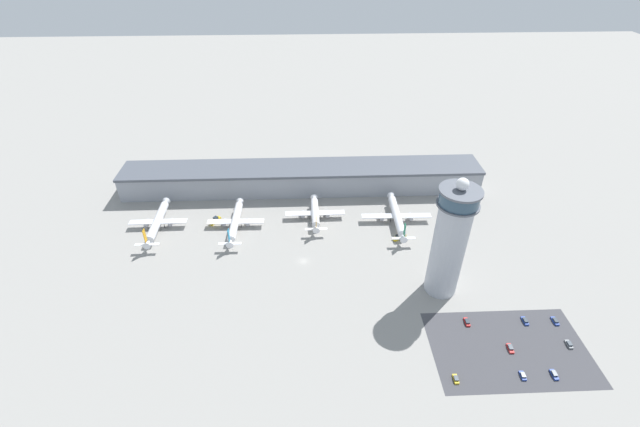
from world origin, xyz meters
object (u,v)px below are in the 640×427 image
service_truck_catering (399,237)px  car_green_van (554,374)px  car_blue_compact (569,344)px  car_silver_sedan (456,379)px  control_tower (450,241)px  car_maroon_suv (510,348)px  airplane_gate_delta (397,216)px  car_grey_coupe (525,321)px  car_red_hatchback (523,376)px  airplane_gate_alpha (157,222)px  airplane_gate_bravo (235,222)px  service_truck_fuel (215,220)px  car_yellow_taxi (467,322)px  airplane_gate_charlie (315,213)px  car_black_suv (555,321)px

service_truck_catering → car_green_van: size_ratio=1.80×
car_blue_compact → car_silver_sedan: 53.39m
car_green_van → car_blue_compact: size_ratio=1.08×
control_tower → car_maroon_suv: (19.60, -35.64, -28.29)m
control_tower → airplane_gate_delta: 59.62m
car_grey_coupe → car_blue_compact: bearing=-45.2°
car_blue_compact → car_grey_coupe: bearing=134.8°
car_red_hatchback → control_tower: bearing=111.8°
airplane_gate_alpha → airplane_gate_bravo: bearing=-1.3°
service_truck_fuel → car_yellow_taxi: bearing=-33.2°
airplane_gate_charlie → car_black_suv: (102.35, -81.01, -3.63)m
control_tower → car_silver_sedan: 56.74m
airplane_gate_charlie → car_yellow_taxi: size_ratio=7.29×
control_tower → car_maroon_suv: 49.55m
service_truck_catering → car_black_suv: 83.46m
service_truck_fuel → car_grey_coupe: (146.99, -79.74, -0.47)m
control_tower → airplane_gate_delta: control_tower is taller
airplane_gate_alpha → car_silver_sedan: 172.53m
service_truck_fuel → car_yellow_taxi: 145.08m
service_truck_catering → airplane_gate_alpha: bearing=173.9°
car_maroon_suv → car_red_hatchback: (-0.27, -12.66, -0.06)m
car_grey_coupe → car_red_hatchback: size_ratio=1.15×
airplane_gate_charlie → car_grey_coupe: airplane_gate_charlie is taller
control_tower → service_truck_catering: control_tower is taller
car_black_suv → service_truck_fuel: bearing=153.3°
car_maroon_suv → car_green_van: (12.01, -12.69, -0.00)m
car_grey_coupe → car_maroon_suv: size_ratio=1.00×
service_truck_catering → car_yellow_taxi: size_ratio=1.78×
car_silver_sedan → car_green_van: bearing=0.5°
car_green_van → car_silver_sedan: size_ratio=1.13×
airplane_gate_charlie → car_yellow_taxi: (63.70, -80.01, -3.61)m
car_maroon_suv → car_yellow_taxi: size_ratio=1.01×
service_truck_fuel → car_grey_coupe: 167.23m
airplane_gate_bravo → car_red_hatchback: size_ratio=10.11×
airplane_gate_delta → car_grey_coupe: (42.65, -75.15, -3.97)m
car_silver_sedan → car_black_suv: car_black_suv is taller
airplane_gate_charlie → car_maroon_suv: 121.77m
car_grey_coupe → car_green_van: (-0.20, -26.52, -0.00)m
car_grey_coupe → car_yellow_taxi: bearing=179.1°
service_truck_catering → car_red_hatchback: (31.25, -87.01, -0.32)m
airplane_gate_alpha → airplane_gate_charlie: bearing=3.5°
car_grey_coupe → car_blue_compact: (12.82, -12.91, -0.00)m
control_tower → car_red_hatchback: control_tower is taller
car_red_hatchback → service_truck_catering: bearing=109.8°
control_tower → car_black_suv: bearing=-26.5°
airplane_gate_bravo → airplane_gate_charlie: bearing=8.1°
airplane_gate_charlie → airplane_gate_delta: 46.89m
service_truck_catering → car_grey_coupe: (43.72, -60.52, -0.26)m
service_truck_catering → car_black_suv: service_truck_catering is taller
car_yellow_taxi → car_blue_compact: bearing=-19.1°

